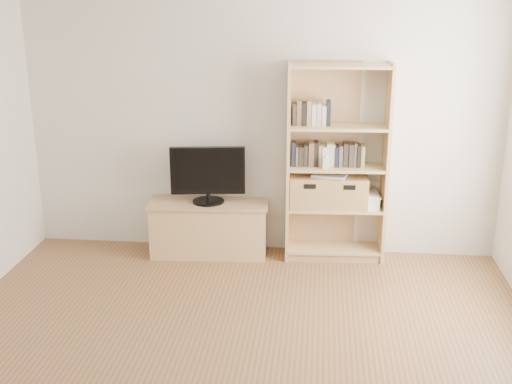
# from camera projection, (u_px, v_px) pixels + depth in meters

# --- Properties ---
(back_wall) EXTENTS (4.50, 0.02, 2.60)m
(back_wall) POSITION_uv_depth(u_px,v_px,m) (261.00, 119.00, 6.04)
(back_wall) COLOR silver
(back_wall) RESTS_ON floor
(tv_stand) EXTENTS (1.12, 0.48, 0.50)m
(tv_stand) POSITION_uv_depth(u_px,v_px,m) (209.00, 229.00, 6.21)
(tv_stand) COLOR tan
(tv_stand) RESTS_ON floor
(bookshelf) EXTENTS (0.95, 0.38, 1.86)m
(bookshelf) POSITION_uv_depth(u_px,v_px,m) (337.00, 164.00, 5.92)
(bookshelf) COLOR tan
(bookshelf) RESTS_ON floor
(television) EXTENTS (0.70, 0.15, 0.55)m
(television) POSITION_uv_depth(u_px,v_px,m) (208.00, 175.00, 6.04)
(television) COLOR black
(television) RESTS_ON tv_stand
(books_row_mid) EXTENTS (0.82, 0.21, 0.22)m
(books_row_mid) POSITION_uv_depth(u_px,v_px,m) (337.00, 154.00, 5.92)
(books_row_mid) COLOR black
(books_row_mid) RESTS_ON bookshelf
(books_row_upper) EXTENTS (0.43, 0.20, 0.22)m
(books_row_upper) POSITION_uv_depth(u_px,v_px,m) (316.00, 113.00, 5.81)
(books_row_upper) COLOR black
(books_row_upper) RESTS_ON bookshelf
(baby_monitor) EXTENTS (0.06, 0.04, 0.11)m
(baby_monitor) POSITION_uv_depth(u_px,v_px,m) (326.00, 163.00, 5.82)
(baby_monitor) COLOR white
(baby_monitor) RESTS_ON bookshelf
(basket_left) EXTENTS (0.38, 0.32, 0.30)m
(basket_left) POSITION_uv_depth(u_px,v_px,m) (309.00, 191.00, 6.01)
(basket_left) COLOR #9C7246
(basket_left) RESTS_ON bookshelf
(basket_right) EXTENTS (0.37, 0.31, 0.29)m
(basket_right) POSITION_uv_depth(u_px,v_px,m) (348.00, 192.00, 6.00)
(basket_right) COLOR #9C7246
(basket_right) RESTS_ON bookshelf
(laptop) EXTENTS (0.35, 0.27, 0.02)m
(laptop) POSITION_uv_depth(u_px,v_px,m) (330.00, 175.00, 5.94)
(laptop) COLOR silver
(laptop) RESTS_ON basket_left
(magazine_stack) EXTENTS (0.18, 0.25, 0.11)m
(magazine_stack) POSITION_uv_depth(u_px,v_px,m) (369.00, 201.00, 6.01)
(magazine_stack) COLOR silver
(magazine_stack) RESTS_ON bookshelf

